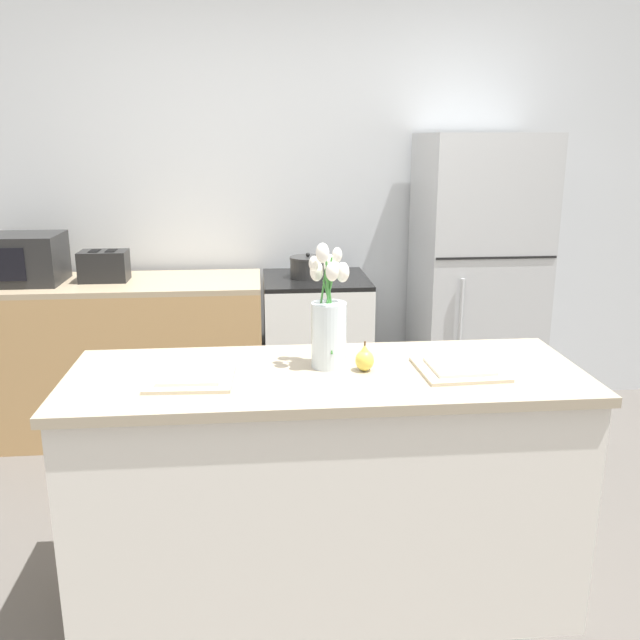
{
  "coord_description": "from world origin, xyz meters",
  "views": [
    {
      "loc": [
        -0.23,
        -2.22,
        1.68
      ],
      "look_at": [
        0.0,
        0.25,
        1.02
      ],
      "focal_mm": 38.0,
      "sensor_mm": 36.0,
      "label": 1
    }
  ],
  "objects_px": {
    "pear_figurine": "(365,360)",
    "plate_setting_left": "(191,376)",
    "refrigerator": "(476,283)",
    "flower_vase": "(329,321)",
    "plate_setting_right": "(459,368)",
    "stove_range": "(316,352)",
    "microwave": "(17,259)",
    "cooking_pot": "(308,267)",
    "toaster": "(104,266)"
  },
  "relations": [
    {
      "from": "pear_figurine",
      "to": "plate_setting_left",
      "type": "xyz_separation_m",
      "value": [
        -0.6,
        -0.03,
        -0.03
      ]
    },
    {
      "from": "refrigerator",
      "to": "plate_setting_left",
      "type": "distance_m",
      "value": 2.23
    },
    {
      "from": "flower_vase",
      "to": "plate_setting_right",
      "type": "relative_size",
      "value": 1.52
    },
    {
      "from": "stove_range",
      "to": "plate_setting_right",
      "type": "height_order",
      "value": "plate_setting_right"
    },
    {
      "from": "microwave",
      "to": "refrigerator",
      "type": "bearing_deg",
      "value": 0.03
    },
    {
      "from": "flower_vase",
      "to": "plate_setting_right",
      "type": "height_order",
      "value": "flower_vase"
    },
    {
      "from": "refrigerator",
      "to": "plate_setting_right",
      "type": "xyz_separation_m",
      "value": [
        -0.59,
        -1.63,
        0.05
      ]
    },
    {
      "from": "plate_setting_right",
      "to": "microwave",
      "type": "relative_size",
      "value": 0.61
    },
    {
      "from": "stove_range",
      "to": "cooking_pot",
      "type": "relative_size",
      "value": 4.32
    },
    {
      "from": "refrigerator",
      "to": "flower_vase",
      "type": "distance_m",
      "value": 1.87
    },
    {
      "from": "refrigerator",
      "to": "pear_figurine",
      "type": "height_order",
      "value": "refrigerator"
    },
    {
      "from": "refrigerator",
      "to": "microwave",
      "type": "xyz_separation_m",
      "value": [
        -2.6,
        -0.0,
        0.19
      ]
    },
    {
      "from": "stove_range",
      "to": "cooking_pot",
      "type": "distance_m",
      "value": 0.52
    },
    {
      "from": "stove_range",
      "to": "flower_vase",
      "type": "xyz_separation_m",
      "value": [
        -0.09,
        -1.54,
        0.61
      ]
    },
    {
      "from": "plate_setting_left",
      "to": "cooking_pot",
      "type": "relative_size",
      "value": 1.41
    },
    {
      "from": "flower_vase",
      "to": "cooking_pot",
      "type": "bearing_deg",
      "value": 88.44
    },
    {
      "from": "pear_figurine",
      "to": "plate_setting_right",
      "type": "height_order",
      "value": "pear_figurine"
    },
    {
      "from": "stove_range",
      "to": "pear_figurine",
      "type": "distance_m",
      "value": 1.68
    },
    {
      "from": "toaster",
      "to": "microwave",
      "type": "bearing_deg",
      "value": -178.25
    },
    {
      "from": "microwave",
      "to": "plate_setting_right",
      "type": "bearing_deg",
      "value": -39.01
    },
    {
      "from": "refrigerator",
      "to": "microwave",
      "type": "bearing_deg",
      "value": -179.97
    },
    {
      "from": "microwave",
      "to": "toaster",
      "type": "bearing_deg",
      "value": 1.75
    },
    {
      "from": "plate_setting_right",
      "to": "plate_setting_left",
      "type": "bearing_deg",
      "value": 180.0
    },
    {
      "from": "plate_setting_right",
      "to": "toaster",
      "type": "distance_m",
      "value": 2.26
    },
    {
      "from": "stove_range",
      "to": "plate_setting_left",
      "type": "distance_m",
      "value": 1.79
    },
    {
      "from": "pear_figurine",
      "to": "cooking_pot",
      "type": "xyz_separation_m",
      "value": [
        -0.08,
        1.61,
        0.03
      ]
    },
    {
      "from": "stove_range",
      "to": "refrigerator",
      "type": "bearing_deg",
      "value": 0.04
    },
    {
      "from": "microwave",
      "to": "pear_figurine",
      "type": "bearing_deg",
      "value": -43.57
    },
    {
      "from": "flower_vase",
      "to": "pear_figurine",
      "type": "bearing_deg",
      "value": -27.74
    },
    {
      "from": "cooking_pot",
      "to": "flower_vase",
      "type": "bearing_deg",
      "value": -91.56
    },
    {
      "from": "plate_setting_left",
      "to": "plate_setting_right",
      "type": "xyz_separation_m",
      "value": [
        0.93,
        0.0,
        0.0
      ]
    },
    {
      "from": "plate_setting_left",
      "to": "microwave",
      "type": "distance_m",
      "value": 1.97
    },
    {
      "from": "refrigerator",
      "to": "plate_setting_left",
      "type": "xyz_separation_m",
      "value": [
        -1.51,
        -1.63,
        0.05
      ]
    },
    {
      "from": "stove_range",
      "to": "toaster",
      "type": "height_order",
      "value": "toaster"
    },
    {
      "from": "flower_vase",
      "to": "pear_figurine",
      "type": "height_order",
      "value": "flower_vase"
    },
    {
      "from": "microwave",
      "to": "stove_range",
      "type": "bearing_deg",
      "value": 0.02
    },
    {
      "from": "pear_figurine",
      "to": "plate_setting_right",
      "type": "xyz_separation_m",
      "value": [
        0.33,
        -0.03,
        -0.03
      ]
    },
    {
      "from": "stove_range",
      "to": "microwave",
      "type": "distance_m",
      "value": 1.75
    },
    {
      "from": "refrigerator",
      "to": "plate_setting_right",
      "type": "bearing_deg",
      "value": -109.76
    },
    {
      "from": "flower_vase",
      "to": "pear_figurine",
      "type": "distance_m",
      "value": 0.19
    },
    {
      "from": "stove_range",
      "to": "plate_setting_right",
      "type": "bearing_deg",
      "value": -77.46
    },
    {
      "from": "pear_figurine",
      "to": "microwave",
      "type": "bearing_deg",
      "value": 136.43
    },
    {
      "from": "stove_range",
      "to": "toaster",
      "type": "distance_m",
      "value": 1.31
    },
    {
      "from": "plate_setting_left",
      "to": "pear_figurine",
      "type": "bearing_deg",
      "value": 2.8
    },
    {
      "from": "toaster",
      "to": "cooking_pot",
      "type": "height_order",
      "value": "toaster"
    },
    {
      "from": "pear_figurine",
      "to": "microwave",
      "type": "distance_m",
      "value": 2.33
    },
    {
      "from": "pear_figurine",
      "to": "plate_setting_right",
      "type": "relative_size",
      "value": 0.36
    },
    {
      "from": "plate_setting_left",
      "to": "plate_setting_right",
      "type": "relative_size",
      "value": 1.0
    },
    {
      "from": "stove_range",
      "to": "plate_setting_right",
      "type": "distance_m",
      "value": 1.73
    },
    {
      "from": "cooking_pot",
      "to": "stove_range",
      "type": "bearing_deg",
      "value": -6.61
    }
  ]
}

